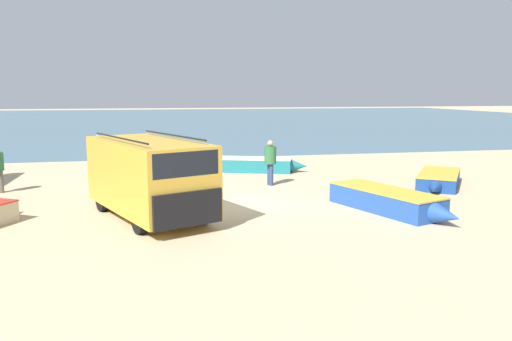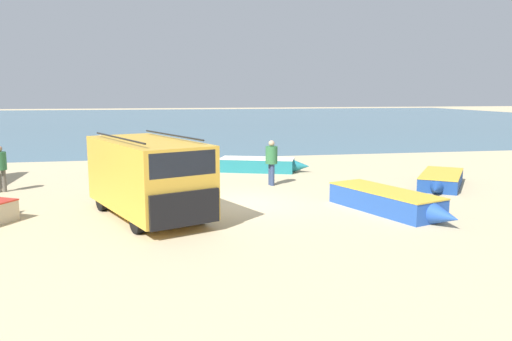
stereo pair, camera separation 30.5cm
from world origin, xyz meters
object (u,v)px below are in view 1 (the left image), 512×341
at_px(fishing_rowboat_1, 259,165).
at_px(fisherman_1, 98,152).
at_px(parked_van, 149,175).
at_px(fishing_rowboat_2, 389,201).
at_px(fishing_rowboat_0, 439,179).
at_px(fisherman_2, 270,159).

relative_size(fishing_rowboat_1, fisherman_1, 2.31).
bearing_deg(fisherman_1, parked_van, 37.43).
bearing_deg(fishing_rowboat_2, parked_van, -115.68).
bearing_deg(parked_van, fisherman_1, 172.60).
bearing_deg(fishing_rowboat_0, fishing_rowboat_2, -11.85).
height_order(fishing_rowboat_0, fisherman_1, fisherman_1).
bearing_deg(parked_van, fishing_rowboat_0, 80.71).
xyz_separation_m(fishing_rowboat_0, fishing_rowboat_2, (-3.87, -3.50, 0.07)).
bearing_deg(fishing_rowboat_0, parked_van, -40.28).
bearing_deg(fishing_rowboat_0, fishing_rowboat_1, -92.96).
distance_m(parked_van, fishing_rowboat_0, 11.56).
bearing_deg(fishing_rowboat_2, fishing_rowboat_0, 112.52).
height_order(parked_van, fishing_rowboat_0, parked_van).
distance_m(fishing_rowboat_0, fisherman_1, 14.42).
bearing_deg(fisherman_1, fishing_rowboat_0, 90.50).
xyz_separation_m(fishing_rowboat_1, fisherman_1, (-7.19, 0.20, 0.77)).
relative_size(parked_van, fishing_rowboat_1, 1.30).
bearing_deg(parked_van, fishing_rowboat_1, 124.41).
height_order(fisherman_1, fisherman_2, fisherman_1).
relative_size(fishing_rowboat_1, fishing_rowboat_2, 0.89).
distance_m(fishing_rowboat_1, fisherman_2, 3.58).
height_order(fishing_rowboat_1, fisherman_2, fisherman_2).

